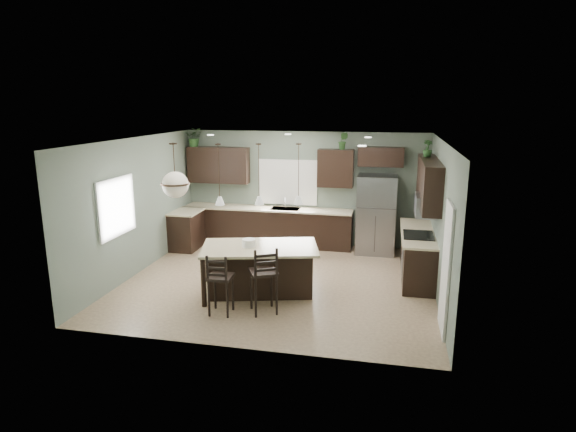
{
  "coord_description": "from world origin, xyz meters",
  "views": [
    {
      "loc": [
        2.06,
        -8.83,
        3.49
      ],
      "look_at": [
        0.1,
        0.4,
        1.25
      ],
      "focal_mm": 30.0,
      "sensor_mm": 36.0,
      "label": 1
    }
  ],
  "objects_px": {
    "serving_dish": "(249,243)",
    "bar_stool_left": "(221,284)",
    "refrigerator": "(376,215)",
    "plant_back_left": "(195,137)",
    "kitchen_island": "(260,270)",
    "bar_stool_center": "(264,279)"
  },
  "relations": [
    {
      "from": "serving_dish",
      "to": "bar_stool_left",
      "type": "height_order",
      "value": "bar_stool_left"
    },
    {
      "from": "refrigerator",
      "to": "serving_dish",
      "type": "distance_m",
      "value": 3.78
    },
    {
      "from": "plant_back_left",
      "to": "refrigerator",
      "type": "bearing_deg",
      "value": -2.96
    },
    {
      "from": "refrigerator",
      "to": "bar_stool_left",
      "type": "relative_size",
      "value": 1.73
    },
    {
      "from": "refrigerator",
      "to": "kitchen_island",
      "type": "distance_m",
      "value": 3.66
    },
    {
      "from": "kitchen_island",
      "to": "bar_stool_center",
      "type": "relative_size",
      "value": 1.77
    },
    {
      "from": "kitchen_island",
      "to": "refrigerator",
      "type": "bearing_deg",
      "value": 42.43
    },
    {
      "from": "bar_stool_center",
      "to": "plant_back_left",
      "type": "distance_m",
      "value": 5.33
    },
    {
      "from": "refrigerator",
      "to": "bar_stool_left",
      "type": "height_order",
      "value": "refrigerator"
    },
    {
      "from": "serving_dish",
      "to": "bar_stool_center",
      "type": "xyz_separation_m",
      "value": [
        0.46,
        -0.71,
        -0.4
      ]
    },
    {
      "from": "kitchen_island",
      "to": "bar_stool_left",
      "type": "distance_m",
      "value": 1.05
    },
    {
      "from": "refrigerator",
      "to": "bar_stool_left",
      "type": "distance_m",
      "value": 4.68
    },
    {
      "from": "bar_stool_left",
      "to": "refrigerator",
      "type": "bearing_deg",
      "value": 57.16
    },
    {
      "from": "kitchen_island",
      "to": "plant_back_left",
      "type": "bearing_deg",
      "value": 113.75
    },
    {
      "from": "bar_stool_center",
      "to": "plant_back_left",
      "type": "xyz_separation_m",
      "value": [
        -2.83,
        4.03,
        2.04
      ]
    },
    {
      "from": "kitchen_island",
      "to": "serving_dish",
      "type": "distance_m",
      "value": 0.57
    },
    {
      "from": "refrigerator",
      "to": "serving_dish",
      "type": "bearing_deg",
      "value": -125.32
    },
    {
      "from": "bar_stool_left",
      "to": "plant_back_left",
      "type": "xyz_separation_m",
      "value": [
        -2.14,
        4.23,
        2.1
      ]
    },
    {
      "from": "serving_dish",
      "to": "bar_stool_left",
      "type": "distance_m",
      "value": 1.04
    },
    {
      "from": "bar_stool_left",
      "to": "bar_stool_center",
      "type": "height_order",
      "value": "bar_stool_center"
    },
    {
      "from": "serving_dish",
      "to": "bar_stool_center",
      "type": "bearing_deg",
      "value": -56.92
    },
    {
      "from": "refrigerator",
      "to": "plant_back_left",
      "type": "xyz_separation_m",
      "value": [
        -4.55,
        0.24,
        1.71
      ]
    }
  ]
}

